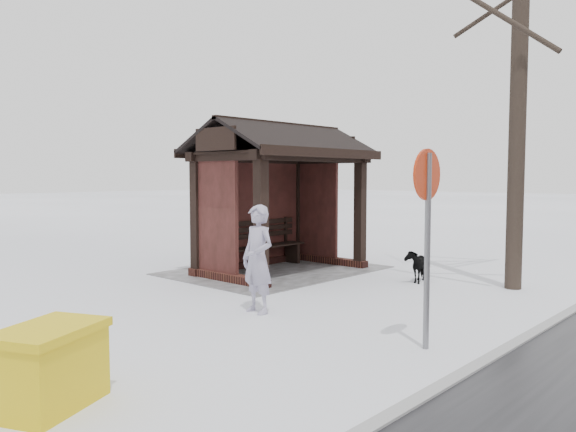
# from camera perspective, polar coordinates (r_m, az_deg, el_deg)

# --- Properties ---
(ground) EXTENTS (120.00, 120.00, 0.00)m
(ground) POSITION_cam_1_polar(r_m,az_deg,el_deg) (11.72, -0.61, -5.69)
(ground) COLOR white
(ground) RESTS_ON ground
(kerb) EXTENTS (120.00, 0.15, 0.06)m
(kerb) POSITION_cam_1_polar(r_m,az_deg,el_deg) (8.98, 26.29, -9.06)
(kerb) COLOR gray
(kerb) RESTS_ON ground
(trampled_patch) EXTENTS (4.20, 3.20, 0.02)m
(trampled_patch) POSITION_cam_1_polar(r_m,az_deg,el_deg) (11.85, -1.32, -5.54)
(trampled_patch) COLOR #95959A
(trampled_patch) RESTS_ON ground
(bus_shelter) EXTENTS (3.60, 2.40, 3.09)m
(bus_shelter) POSITION_cam_1_polar(r_m,az_deg,el_deg) (11.66, -1.19, 4.95)
(bus_shelter) COLOR #3C1A16
(bus_shelter) RESTS_ON ground
(pedestrian) EXTENTS (0.41, 0.60, 1.57)m
(pedestrian) POSITION_cam_1_polar(r_m,az_deg,el_deg) (8.15, -3.09, -4.39)
(pedestrian) COLOR #9C96B0
(pedestrian) RESTS_ON ground
(dog) EXTENTS (0.81, 0.59, 0.63)m
(dog) POSITION_cam_1_polar(r_m,az_deg,el_deg) (10.87, 12.85, -4.88)
(dog) COLOR black
(dog) RESTS_ON ground
(grit_bin) EXTENTS (1.10, 0.96, 0.71)m
(grit_bin) POSITION_cam_1_polar(r_m,az_deg,el_deg) (5.36, -23.09, -13.89)
(grit_bin) COLOR gold
(grit_bin) RESTS_ON ground
(road_sign) EXTENTS (0.59, 0.09, 2.29)m
(road_sign) POSITION_cam_1_polar(r_m,az_deg,el_deg) (6.55, 13.92, 1.10)
(road_sign) COLOR slate
(road_sign) RESTS_ON ground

